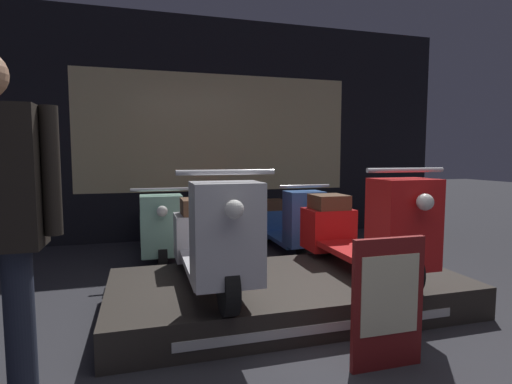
% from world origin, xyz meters
% --- Properties ---
extents(shop_wall_back, '(7.26, 0.09, 3.20)m').
position_xyz_m(shop_wall_back, '(0.00, 4.16, 1.60)').
color(shop_wall_back, black).
rests_on(shop_wall_back, ground_plane).
extents(display_platform, '(2.78, 1.33, 0.25)m').
position_xyz_m(display_platform, '(0.01, 1.20, 0.12)').
color(display_platform, '#2D2823').
rests_on(display_platform, ground_plane).
extents(scooter_display_left, '(0.60, 1.62, 0.89)m').
position_xyz_m(scooter_display_left, '(-0.61, 1.18, 0.61)').
color(scooter_display_left, black).
rests_on(scooter_display_left, display_platform).
extents(scooter_display_right, '(0.60, 1.62, 0.89)m').
position_xyz_m(scooter_display_right, '(0.64, 1.18, 0.61)').
color(scooter_display_right, black).
rests_on(scooter_display_right, display_platform).
extents(scooter_backrow_0, '(0.60, 1.62, 0.89)m').
position_xyz_m(scooter_backrow_0, '(-0.92, 3.03, 0.36)').
color(scooter_backrow_0, black).
rests_on(scooter_backrow_0, ground_plane).
extents(scooter_backrow_1, '(0.60, 1.62, 0.89)m').
position_xyz_m(scooter_backrow_1, '(-0.12, 3.03, 0.36)').
color(scooter_backrow_1, black).
rests_on(scooter_backrow_1, ground_plane).
extents(scooter_backrow_2, '(0.60, 1.62, 0.89)m').
position_xyz_m(scooter_backrow_2, '(0.68, 3.03, 0.36)').
color(scooter_backrow_2, black).
rests_on(scooter_backrow_2, ground_plane).
extents(price_sign_board, '(0.45, 0.04, 0.76)m').
position_xyz_m(price_sign_board, '(0.23, 0.19, 0.39)').
color(price_sign_board, maroon).
rests_on(price_sign_board, ground_plane).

